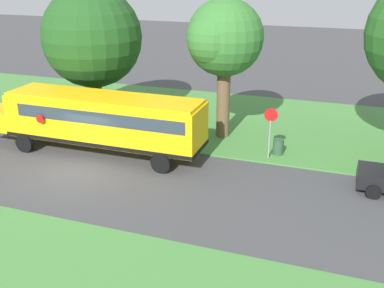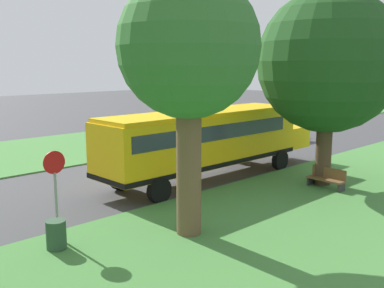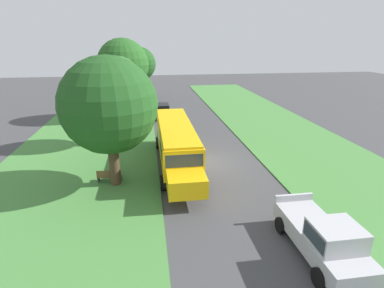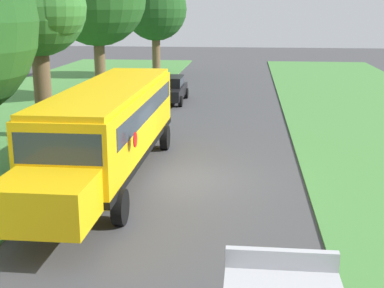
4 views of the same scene
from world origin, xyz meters
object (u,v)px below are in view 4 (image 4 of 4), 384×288
Objects in this scene: car_black_nearest at (169,88)px; stop_sign at (113,90)px; oak_tree_roadside_mid at (40,9)px; trash_bin at (104,113)px; oak_tree_across_road at (155,8)px; school_bus at (109,123)px.

stop_sign is at bearing -105.37° from car_black_nearest.
oak_tree_roadside_mid reaches higher than trash_bin.
oak_tree_across_road is 2.93× the size of stop_sign.
school_bus is at bearing -51.66° from oak_tree_roadside_mid.
trash_bin is at bearing -88.91° from oak_tree_across_road.
stop_sign is (-1.80, -6.55, 0.86)m from car_black_nearest.
trash_bin is (-2.46, -6.16, -0.43)m from car_black_nearest.
oak_tree_across_road is (-3.02, 26.52, 3.63)m from school_bus.
car_black_nearest reaches higher than trash_bin.
school_bus is 8.79m from stop_sign.
oak_tree_roadside_mid is 5.50m from stop_sign.
oak_tree_roadside_mid reaches higher than school_bus.
oak_tree_across_road is at bearing 86.75° from oak_tree_roadside_mid.
oak_tree_across_road is (-2.79, 11.42, 4.68)m from car_black_nearest.
car_black_nearest is (-0.23, 15.10, -1.05)m from school_bus.
school_bus reaches higher than car_black_nearest.
car_black_nearest is at bearing 67.73° from oak_tree_roadside_mid.
trash_bin is at bearing 106.71° from school_bus.
stop_sign is at bearing 55.62° from oak_tree_roadside_mid.
oak_tree_across_road is at bearing 96.49° from school_bus.
stop_sign is (2.20, 3.21, -3.89)m from oak_tree_roadside_mid.
oak_tree_across_road is 18.31m from trash_bin.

